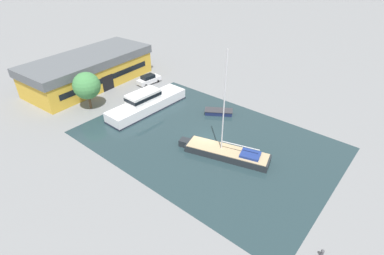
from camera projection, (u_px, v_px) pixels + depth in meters
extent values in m
plane|color=gray|center=(206.00, 140.00, 40.82)|extent=(440.00, 440.00, 0.00)
cube|color=#23383D|center=(206.00, 140.00, 40.81)|extent=(22.80, 33.33, 0.01)
cube|color=gold|center=(90.00, 74.00, 55.74)|extent=(23.26, 11.34, 3.95)
cube|color=#565B60|center=(87.00, 60.00, 54.29)|extent=(23.96, 11.68, 1.47)
cube|color=black|center=(108.00, 83.00, 53.61)|extent=(2.40, 0.22, 2.76)
cube|color=black|center=(107.00, 79.00, 53.19)|extent=(19.21, 1.35, 0.99)
cylinder|color=brown|center=(90.00, 102.00, 47.87)|extent=(0.39, 0.39, 2.36)
sphere|color=#428447|center=(87.00, 86.00, 46.39)|extent=(4.25, 4.25, 4.25)
cube|color=silver|center=(149.00, 80.00, 56.35)|extent=(4.76, 2.10, 0.83)
cube|color=black|center=(148.00, 77.00, 55.85)|extent=(2.52, 1.72, 0.62)
cube|color=black|center=(153.00, 75.00, 56.61)|extent=(0.15, 1.40, 0.49)
cylinder|color=black|center=(153.00, 79.00, 57.89)|extent=(0.61, 0.25, 0.60)
cylinder|color=black|center=(158.00, 81.00, 56.98)|extent=(0.61, 0.25, 0.60)
cylinder|color=black|center=(141.00, 83.00, 56.15)|extent=(0.61, 0.25, 0.60)
cylinder|color=black|center=(146.00, 85.00, 55.24)|extent=(0.61, 0.25, 0.60)
cube|color=#23282D|center=(227.00, 153.00, 37.52)|extent=(5.47, 10.89, 0.92)
cube|color=#23282D|center=(185.00, 142.00, 39.53)|extent=(1.47, 1.48, 0.92)
cube|color=tan|center=(227.00, 150.00, 37.26)|extent=(5.25, 10.45, 0.08)
cylinder|color=silver|center=(224.00, 104.00, 34.13)|extent=(0.16, 0.16, 12.65)
cylinder|color=silver|center=(240.00, 146.00, 36.11)|extent=(1.44, 4.60, 0.12)
cube|color=navy|center=(250.00, 155.00, 36.17)|extent=(2.41, 2.75, 0.30)
cube|color=white|center=(147.00, 105.00, 47.59)|extent=(14.02, 3.86, 1.69)
cube|color=black|center=(148.00, 109.00, 47.97)|extent=(14.16, 3.94, 0.18)
cube|color=white|center=(143.00, 97.00, 46.26)|extent=(5.35, 2.69, 1.65)
cube|color=black|center=(143.00, 96.00, 46.17)|extent=(5.46, 2.77, 0.53)
cube|color=#19234C|center=(219.00, 112.00, 46.75)|extent=(3.66, 4.37, 0.61)
cube|color=#333338|center=(219.00, 110.00, 46.56)|extent=(3.83, 4.56, 0.08)
cylinder|color=#47474C|center=(322.00, 254.00, 25.74)|extent=(0.27, 0.27, 0.58)
sphere|color=#47474C|center=(323.00, 251.00, 25.54)|extent=(0.30, 0.30, 0.30)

